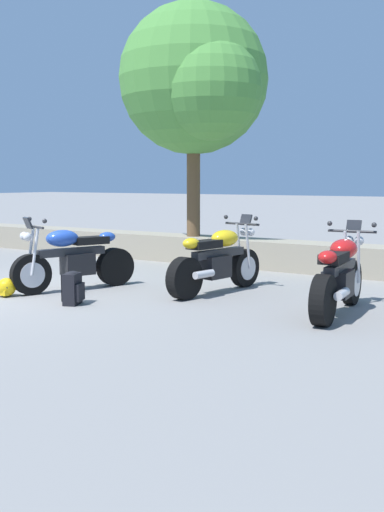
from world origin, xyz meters
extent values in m
cube|color=gray|center=(0.00, 4.80, 0.28)|extent=(36.00, 0.80, 0.55)
cylinder|color=black|center=(0.66, 0.28, 0.31)|extent=(0.36, 0.63, 0.62)
cylinder|color=black|center=(1.19, 1.62, 0.31)|extent=(0.39, 0.64, 0.62)
cylinder|color=silver|center=(0.66, 0.28, 0.31)|extent=(0.29, 0.42, 0.38)
cube|color=black|center=(0.95, 1.00, 0.41)|extent=(0.47, 0.56, 0.34)
cube|color=#2D2D30|center=(0.91, 0.91, 0.61)|extent=(0.53, 1.07, 0.12)
ellipsoid|color=#2347A8|center=(0.86, 0.77, 0.83)|extent=(0.51, 0.61, 0.26)
cube|color=black|center=(1.03, 1.21, 0.77)|extent=(0.45, 0.62, 0.12)
ellipsoid|color=#2347A8|center=(1.14, 1.49, 0.81)|extent=(0.31, 0.34, 0.16)
cylinder|color=#2D2D30|center=(0.69, 0.36, 1.03)|extent=(0.63, 0.28, 0.04)
sphere|color=silver|center=(0.71, 0.20, 0.89)|extent=(0.13, 0.13, 0.13)
sphere|color=silver|center=(0.58, 0.25, 0.89)|extent=(0.13, 0.13, 0.13)
cube|color=#26282D|center=(0.66, 0.27, 1.09)|extent=(0.22, 0.16, 0.18)
cylinder|color=silver|center=(0.96, 1.46, 0.36)|extent=(0.24, 0.39, 0.11)
cylinder|color=silver|center=(0.76, 0.29, 0.67)|extent=(0.10, 0.17, 0.73)
cylinder|color=silver|center=(0.60, 0.35, 0.67)|extent=(0.10, 0.17, 0.73)
sphere|color=#2D2D30|center=(0.99, 0.29, 1.13)|extent=(0.07, 0.07, 0.07)
sphere|color=#2D2D30|center=(0.43, 0.51, 1.13)|extent=(0.07, 0.07, 0.07)
cylinder|color=black|center=(3.05, 2.65, 0.31)|extent=(0.24, 0.63, 0.62)
cylinder|color=black|center=(2.82, 1.23, 0.31)|extent=(0.28, 0.64, 0.62)
cylinder|color=silver|center=(3.05, 2.65, 0.31)|extent=(0.22, 0.41, 0.38)
cube|color=black|center=(2.93, 1.89, 0.41)|extent=(0.39, 0.53, 0.34)
cube|color=#2D2D30|center=(2.94, 1.99, 0.61)|extent=(0.32, 1.11, 0.12)
ellipsoid|color=yellow|center=(2.97, 2.14, 0.83)|extent=(0.42, 0.57, 0.26)
cube|color=black|center=(2.89, 1.66, 0.77)|extent=(0.35, 0.59, 0.12)
ellipsoid|color=yellow|center=(2.84, 1.37, 0.81)|extent=(0.26, 0.31, 0.16)
cylinder|color=#2D2D30|center=(3.04, 2.57, 1.03)|extent=(0.66, 0.14, 0.04)
sphere|color=silver|center=(2.99, 2.72, 0.89)|extent=(0.13, 0.13, 0.13)
sphere|color=silver|center=(3.13, 2.70, 0.89)|extent=(0.13, 0.13, 0.13)
cube|color=#26282D|center=(3.06, 2.67, 1.09)|extent=(0.21, 0.13, 0.18)
cylinder|color=silver|center=(3.02, 1.44, 0.36)|extent=(0.17, 0.39, 0.11)
cylinder|color=silver|center=(2.96, 2.63, 0.67)|extent=(0.07, 0.17, 0.73)
cylinder|color=silver|center=(3.14, 2.60, 0.67)|extent=(0.07, 0.17, 0.73)
sphere|color=#2D2D30|center=(2.74, 2.58, 1.13)|extent=(0.07, 0.07, 0.07)
sphere|color=#2D2D30|center=(3.33, 2.48, 1.13)|extent=(0.07, 0.07, 0.07)
cylinder|color=black|center=(4.97, 2.19, 0.31)|extent=(0.19, 0.63, 0.62)
cylinder|color=black|center=(5.10, 0.76, 0.31)|extent=(0.23, 0.63, 0.62)
cylinder|color=silver|center=(4.97, 2.19, 0.31)|extent=(0.19, 0.40, 0.38)
cube|color=black|center=(5.04, 1.43, 0.41)|extent=(0.36, 0.51, 0.34)
cube|color=#2D2D30|center=(5.03, 1.53, 0.61)|extent=(0.23, 1.11, 0.12)
ellipsoid|color=red|center=(5.02, 1.67, 0.83)|extent=(0.38, 0.55, 0.26)
cube|color=black|center=(5.06, 1.20, 0.77)|extent=(0.31, 0.58, 0.12)
ellipsoid|color=red|center=(5.08, 0.90, 0.81)|extent=(0.24, 0.30, 0.16)
cylinder|color=#2D2D30|center=(4.98, 2.11, 1.03)|extent=(0.66, 0.09, 0.04)
sphere|color=silver|center=(4.90, 2.25, 0.89)|extent=(0.13, 0.13, 0.13)
sphere|color=silver|center=(5.04, 2.26, 0.89)|extent=(0.13, 0.13, 0.13)
cube|color=#26282D|center=(4.97, 2.21, 1.09)|extent=(0.21, 0.11, 0.18)
cylinder|color=silver|center=(5.23, 1.01, 0.36)|extent=(0.14, 0.39, 0.11)
cylinder|color=silver|center=(4.89, 2.15, 0.67)|extent=(0.06, 0.17, 0.73)
cylinder|color=silver|center=(5.07, 2.16, 0.67)|extent=(0.06, 0.17, 0.73)
sphere|color=#2D2D30|center=(4.68, 2.05, 1.13)|extent=(0.07, 0.07, 0.07)
sphere|color=#2D2D30|center=(5.28, 2.10, 1.13)|extent=(0.07, 0.07, 0.07)
cube|color=black|center=(1.70, 0.08, 0.22)|extent=(0.28, 0.35, 0.44)
cube|color=black|center=(1.81, 0.12, 0.18)|extent=(0.13, 0.24, 0.24)
ellipsoid|color=black|center=(1.70, 0.08, 0.43)|extent=(0.26, 0.33, 0.08)
cube|color=black|center=(1.57, 0.12, 0.24)|extent=(0.05, 0.06, 0.37)
cube|color=black|center=(1.63, -0.03, 0.24)|extent=(0.05, 0.06, 0.37)
sphere|color=yellow|center=(0.46, -0.01, 0.14)|extent=(0.28, 0.28, 0.28)
ellipsoid|color=black|center=(0.46, -0.09, 0.15)|extent=(0.23, 0.06, 0.12)
cube|color=yellow|center=(0.46, -0.09, 0.07)|extent=(0.20, 0.08, 0.08)
cylinder|color=brown|center=(0.73, 4.75, 1.59)|extent=(0.28, 0.28, 2.08)
sphere|color=#4C8E3D|center=(0.73, 4.75, 3.78)|extent=(3.06, 3.06, 3.06)
sphere|color=#4C8E3D|center=(1.42, 4.29, 3.48)|extent=(1.99, 1.99, 1.99)
camera|label=1|loc=(7.60, -6.04, 1.72)|focal=42.70mm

